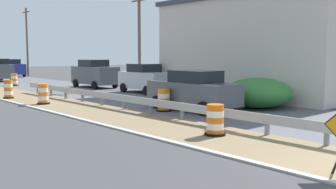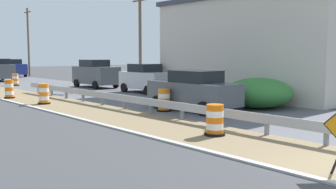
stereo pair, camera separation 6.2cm
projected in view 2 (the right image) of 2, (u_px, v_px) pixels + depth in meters
traffic_barrel_nearest at (215, 121)px, 12.77m from camera, size 0.71×0.71×1.03m
traffic_barrel_close at (164, 101)px, 18.19m from camera, size 0.72×0.72×1.05m
traffic_barrel_mid at (44, 95)px, 20.82m from camera, size 0.67×0.67×1.10m
traffic_barrel_far at (9, 90)px, 23.55m from camera, size 0.63×0.63×1.13m
traffic_barrel_farther at (15, 80)px, 32.95m from camera, size 0.63×0.63×1.03m
car_trailing_near_lane at (96, 74)px, 31.22m from camera, size 2.15×4.39×2.25m
car_mid_far_lane at (146, 78)px, 26.88m from camera, size 2.12×4.19×2.02m
car_distant_a at (12, 68)px, 46.46m from camera, size 2.16×4.69×2.10m
car_distant_b at (193, 90)px, 18.45m from camera, size 2.05×4.80×1.92m
roadside_shop_near at (263, 47)px, 25.19m from camera, size 7.68×12.69×6.31m
utility_pole_near at (322, 21)px, 19.11m from camera, size 0.24×1.80×8.30m
utility_pole_mid at (140, 40)px, 30.10m from camera, size 0.24×1.80×7.33m
utility_pole_far at (28, 41)px, 47.12m from camera, size 0.24×1.80×8.28m
bush_roadside at (258, 93)px, 19.33m from camera, size 3.38×3.38×1.51m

